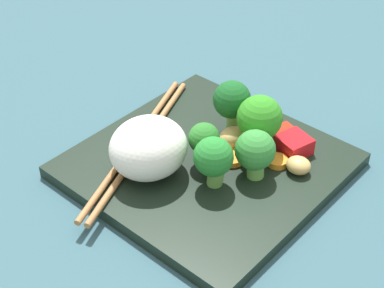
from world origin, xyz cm
name	(u,v)px	position (x,y,z in cm)	size (l,w,h in cm)	color
ground_plane	(207,178)	(0.00, 0.00, -1.00)	(110.00, 110.00, 2.00)	#2D515D
square_plate	(207,165)	(0.00, 0.00, 0.68)	(24.03, 24.03, 1.35)	black
rice_mound	(148,148)	(-3.25, -5.08, 4.35)	(7.76, 7.14, 6.01)	white
broccoli_floret_0	(259,119)	(3.01, 4.47, 5.44)	(4.62, 4.62, 6.63)	#569839
broccoli_floret_1	(232,101)	(-1.13, 5.44, 5.31)	(4.02, 4.02, 6.17)	#7DB457
broccoli_floret_2	(206,140)	(0.18, -0.54, 4.33)	(3.15, 3.15, 4.77)	#73AE55
broccoli_floret_3	(255,151)	(4.88, 1.21, 4.23)	(4.00, 4.00, 5.09)	#62A84A
broccoli_floret_4	(214,158)	(2.74, -2.54, 4.59)	(3.85, 3.85, 5.46)	#63A549
carrot_slice_0	(277,161)	(5.79, 4.07, 1.68)	(2.13, 2.13, 0.66)	orange
carrot_slice_1	(215,149)	(-0.35, 1.78, 1.57)	(2.34, 2.34, 0.44)	orange
carrot_slice_2	(232,158)	(1.91, 1.60, 1.66)	(2.63, 2.63, 0.62)	orange
pepper_chunk_0	(284,135)	(4.08, 7.82, 2.08)	(2.32, 2.09, 1.46)	red
pepper_chunk_1	(294,145)	(5.92, 6.84, 2.23)	(3.07, 3.04, 1.76)	red
chicken_piece_0	(234,137)	(0.53, 3.70, 2.40)	(3.45, 2.55, 2.11)	tan
chicken_piece_1	(298,165)	(8.04, 4.34, 2.18)	(2.50, 2.26, 1.66)	tan
chicken_piece_2	(261,125)	(1.39, 7.53, 2.22)	(2.69, 1.96, 1.75)	tan
chopstick_pair	(138,144)	(-6.96, -2.88, 1.67)	(10.20, 23.88, 0.63)	#A07042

